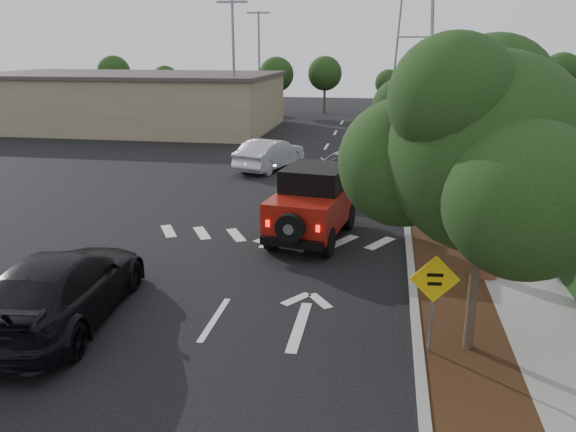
% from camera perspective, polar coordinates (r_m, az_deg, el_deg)
% --- Properties ---
extents(ground, '(120.00, 120.00, 0.00)m').
position_cam_1_polar(ground, '(13.38, -7.46, -10.36)').
color(ground, black).
rests_on(ground, ground).
extents(curb, '(0.20, 70.00, 0.15)m').
position_cam_1_polar(curb, '(24.10, 11.74, 2.02)').
color(curb, '#9E9B93').
rests_on(curb, ground).
extents(planting_strip, '(1.80, 70.00, 0.12)m').
position_cam_1_polar(planting_strip, '(24.16, 14.11, 1.87)').
color(planting_strip, black).
rests_on(planting_strip, ground).
extents(sidewalk, '(2.00, 70.00, 0.12)m').
position_cam_1_polar(sidewalk, '(24.38, 18.56, 1.63)').
color(sidewalk, gray).
rests_on(sidewalk, ground).
extents(hedge, '(0.80, 70.00, 0.80)m').
position_cam_1_polar(hedge, '(24.56, 21.86, 2.21)').
color(hedge, black).
rests_on(hedge, ground).
extents(commercial_building, '(22.00, 12.00, 4.00)m').
position_cam_1_polar(commercial_building, '(45.97, -15.78, 11.10)').
color(commercial_building, '#7C7056').
rests_on(commercial_building, ground).
extents(transmission_tower, '(7.00, 4.00, 28.00)m').
position_cam_1_polar(transmission_tower, '(59.68, 12.32, 10.58)').
color(transmission_tower, slate).
rests_on(transmission_tower, ground).
extents(street_tree_near, '(3.80, 3.80, 5.92)m').
position_cam_1_polar(street_tree_near, '(12.56, 17.70, -13.03)').
color(street_tree_near, black).
rests_on(street_tree_near, ground).
extents(street_tree_mid, '(3.20, 3.20, 5.32)m').
position_cam_1_polar(street_tree_mid, '(18.93, 15.12, -2.53)').
color(street_tree_mid, black).
rests_on(street_tree_mid, ground).
extents(street_tree_far, '(3.40, 3.40, 5.62)m').
position_cam_1_polar(street_tree_far, '(25.14, 13.96, 2.31)').
color(street_tree_far, black).
rests_on(street_tree_far, ground).
extents(light_pole_a, '(2.00, 0.22, 9.00)m').
position_cam_1_polar(light_pole_a, '(39.18, -5.33, 7.81)').
color(light_pole_a, slate).
rests_on(light_pole_a, ground).
extents(light_pole_b, '(2.00, 0.22, 9.00)m').
position_cam_1_polar(light_pole_b, '(50.95, -2.87, 9.94)').
color(light_pole_b, slate).
rests_on(light_pole_b, ground).
extents(red_jeep, '(2.63, 4.77, 2.36)m').
position_cam_1_polar(red_jeep, '(18.45, 2.70, 1.44)').
color(red_jeep, black).
rests_on(red_jeep, ground).
extents(silver_suv_ahead, '(5.03, 6.62, 1.67)m').
position_cam_1_polar(silver_suv_ahead, '(24.81, 6.11, 4.51)').
color(silver_suv_ahead, '#B2B6BA').
rests_on(silver_suv_ahead, ground).
extents(black_suv_oncoming, '(2.87, 5.92, 1.66)m').
position_cam_1_polar(black_suv_oncoming, '(13.86, -21.99, -6.74)').
color(black_suv_oncoming, black).
rests_on(black_suv_oncoming, ground).
extents(silver_sedan_oncoming, '(3.03, 5.01, 1.56)m').
position_cam_1_polar(silver_sedan_oncoming, '(29.12, -1.87, 6.31)').
color(silver_sedan_oncoming, '#B5B7BD').
rests_on(silver_sedan_oncoming, ground).
extents(parked_suv, '(4.47, 1.80, 1.52)m').
position_cam_1_polar(parked_suv, '(40.28, -10.36, 8.95)').
color(parked_suv, '#9A9CA1').
rests_on(parked_suv, ground).
extents(speed_hump_sign, '(0.99, 0.12, 2.10)m').
position_cam_1_polar(speed_hump_sign, '(11.53, 14.58, -7.41)').
color(speed_hump_sign, slate).
rests_on(speed_hump_sign, ground).
extents(terracotta_planter, '(0.63, 0.63, 1.09)m').
position_cam_1_polar(terracotta_planter, '(15.95, 19.77, -3.79)').
color(terracotta_planter, brown).
rests_on(terracotta_planter, ground).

